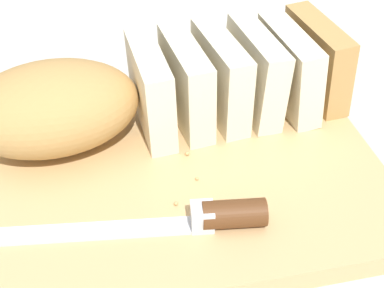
{
  "coord_description": "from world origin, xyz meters",
  "views": [
    {
      "loc": [
        -0.1,
        -0.39,
        0.37
      ],
      "look_at": [
        0.0,
        0.0,
        0.05
      ],
      "focal_mm": 49.74,
      "sensor_mm": 36.0,
      "label": 1
    }
  ],
  "objects": [
    {
      "name": "ground_plane",
      "position": [
        0.0,
        0.0,
        0.0
      ],
      "size": [
        3.0,
        3.0,
        0.0
      ],
      "primitive_type": "plane",
      "color": "beige"
    },
    {
      "name": "cutting_board",
      "position": [
        0.0,
        0.0,
        0.01
      ],
      "size": [
        0.39,
        0.31,
        0.02
      ],
      "primitive_type": "cube",
      "rotation": [
        0.0,
        0.0,
        -0.04
      ],
      "color": "tan",
      "rests_on": "ground_plane"
    },
    {
      "name": "bread_loaf",
      "position": [
        -0.03,
        0.08,
        0.07
      ],
      "size": [
        0.41,
        0.15,
        0.09
      ],
      "rotation": [
        0.0,
        0.0,
        0.06
      ],
      "color": "tan",
      "rests_on": "cutting_board"
    },
    {
      "name": "bread_knife",
      "position": [
        -0.02,
        -0.08,
        0.03
      ],
      "size": [
        0.28,
        0.07,
        0.03
      ],
      "rotation": [
        0.0,
        0.0,
        2.97
      ],
      "color": "silver",
      "rests_on": "cutting_board"
    },
    {
      "name": "crumb_near_knife",
      "position": [
        0.0,
        -0.02,
        0.02
      ],
      "size": [
        0.0,
        0.0,
        0.0
      ],
      "primitive_type": "sphere",
      "color": "tan",
      "rests_on": "cutting_board"
    },
    {
      "name": "crumb_near_loaf",
      "position": [
        -0.03,
        -0.05,
        0.02
      ],
      "size": [
        0.0,
        0.0,
        0.0
      ],
      "primitive_type": "sphere",
      "color": "tan",
      "rests_on": "cutting_board"
    },
    {
      "name": "crumb_stray_left",
      "position": [
        0.0,
        0.02,
        0.03
      ],
      "size": [
        0.0,
        0.0,
        0.0
      ],
      "primitive_type": "sphere",
      "color": "tan",
      "rests_on": "cutting_board"
    }
  ]
}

